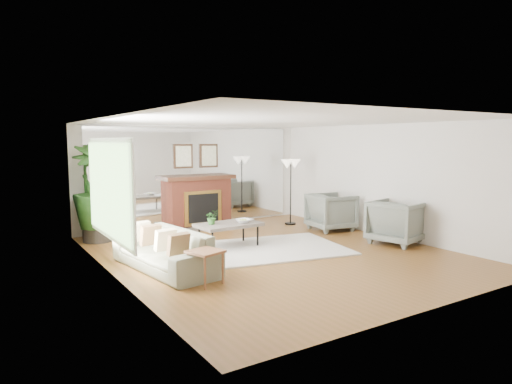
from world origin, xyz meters
TOP-DOWN VIEW (x-y plane):
  - ground at (0.00, 0.00)m, footprint 7.00×7.00m
  - wall_left at (-2.99, 0.00)m, footprint 0.02×7.00m
  - wall_right at (2.99, 0.00)m, footprint 0.02×7.00m
  - wall_back at (0.00, 3.49)m, footprint 6.00×0.02m
  - mirror_panel at (0.00, 3.47)m, footprint 5.40×0.04m
  - window_panel at (-2.96, 0.40)m, footprint 0.04×2.40m
  - fireplace at (0.00, 3.26)m, footprint 1.85×0.83m
  - area_rug at (0.04, 0.27)m, footprint 3.29×2.63m
  - coffee_table at (-0.54, 0.80)m, footprint 1.29×0.79m
  - sofa at (-2.17, 0.04)m, footprint 1.16×2.31m
  - armchair_back at (2.43, 1.10)m, footprint 1.09×1.07m
  - armchair_front at (2.60, -0.71)m, footprint 1.20×1.18m
  - side_table at (-1.95, -1.03)m, footprint 0.56×0.56m
  - potted_ficus at (-2.60, 2.83)m, footprint 1.24×1.24m
  - floor_lamp at (2.06, 2.23)m, footprint 0.54×0.30m
  - tabletop_plant at (-0.87, 0.88)m, footprint 0.29×0.26m
  - fruit_bowl at (-0.27, 0.70)m, footprint 0.37×0.37m
  - book at (-0.18, 0.92)m, footprint 0.27×0.34m

SIDE VIEW (x-z plane):
  - ground at x=0.00m, z-range 0.00..0.00m
  - area_rug at x=0.04m, z-range 0.00..0.03m
  - sofa at x=-2.17m, z-range 0.00..0.65m
  - side_table at x=-1.95m, z-range 0.17..0.69m
  - armchair_back at x=2.43m, z-range 0.00..0.88m
  - armchair_front at x=2.60m, z-range 0.00..0.91m
  - coffee_table at x=-0.54m, z-range 0.21..0.71m
  - book at x=-0.18m, z-range 0.50..0.52m
  - fruit_bowl at x=-0.27m, z-range 0.50..0.57m
  - tabletop_plant at x=-0.87m, z-range 0.50..0.79m
  - fireplace at x=0.00m, z-range -0.37..1.68m
  - potted_ficus at x=-2.60m, z-range 0.07..2.13m
  - wall_left at x=-2.99m, z-range 0.00..2.50m
  - wall_right at x=2.99m, z-range 0.00..2.50m
  - wall_back at x=0.00m, z-range 0.00..2.50m
  - mirror_panel at x=0.00m, z-range 0.05..2.45m
  - window_panel at x=-2.96m, z-range 0.60..2.10m
  - floor_lamp at x=2.06m, z-range 0.59..2.25m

